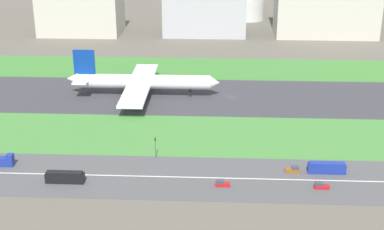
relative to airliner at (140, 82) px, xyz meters
name	(u,v)px	position (x,y,z in m)	size (l,w,h in m)	color
ground_plane	(231,97)	(38.57, 0.00, -6.23)	(800.00, 800.00, 0.00)	#5B564C
runway	(231,97)	(38.57, 0.00, -6.18)	(280.00, 46.00, 0.10)	#38383D
grass_median_north	(230,69)	(38.57, 41.00, -6.18)	(280.00, 36.00, 0.10)	#3D7A33
grass_median_south	(233,136)	(38.57, -41.00, -6.18)	(280.00, 36.00, 0.10)	#427F38
highway	(235,178)	(38.57, -73.00, -6.18)	(280.00, 28.00, 0.10)	#4C4C4F
highway_centerline	(235,178)	(38.57, -73.00, -6.13)	(266.00, 0.50, 0.01)	silver
airliner	(140,82)	(0.00, 0.00, 0.00)	(65.00, 56.00, 19.70)	white
car_0	(321,186)	(63.61, -78.00, -5.31)	(4.40, 1.80, 2.00)	#B2191E
car_2	(222,184)	(34.66, -78.00, -5.31)	(4.40, 1.80, 2.00)	#B2191E
bus_0	(65,177)	(-12.10, -78.00, -4.41)	(11.60, 2.50, 3.50)	black
car_3	(293,170)	(56.71, -68.00, -5.31)	(4.40, 1.80, 2.00)	brown
bus_1	(327,168)	(66.95, -68.00, -4.41)	(11.60, 2.50, 3.50)	navy
truck_0	(1,161)	(-35.12, -68.00, -4.56)	(8.40, 2.50, 4.00)	navy
traffic_light	(155,146)	(13.05, -60.01, -1.94)	(0.36, 0.50, 7.20)	#4C4C51
terminal_building	(81,13)	(-51.43, 114.00, 5.78)	(48.38, 32.78, 24.02)	beige
hangar_building	(205,14)	(24.14, 114.00, 5.80)	(49.24, 27.34, 24.07)	#B2B2B7
fuel_tank_west	(246,8)	(51.37, 159.00, 1.31)	(24.22, 24.22, 15.07)	silver
fuel_tank_centre	(296,8)	(84.89, 159.00, 1.26)	(23.36, 23.36, 14.98)	silver
fuel_tank_east	(347,8)	(118.95, 159.00, 1.61)	(16.06, 16.06, 15.68)	silver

